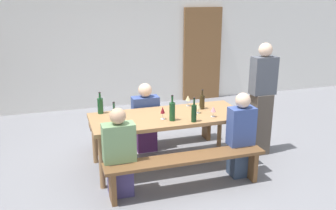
# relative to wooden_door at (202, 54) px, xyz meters

# --- Properties ---
(ground_plane) EXTENTS (24.00, 24.00, 0.00)m
(ground_plane) POSITION_rel_wooden_door_xyz_m (-1.80, -3.05, -1.05)
(ground_plane) COLOR slate
(back_wall) EXTENTS (14.00, 0.20, 3.20)m
(back_wall) POSITION_rel_wooden_door_xyz_m (-1.80, 0.14, 0.55)
(back_wall) COLOR silver
(back_wall) RESTS_ON ground
(wooden_door) EXTENTS (0.90, 0.06, 2.10)m
(wooden_door) POSITION_rel_wooden_door_xyz_m (0.00, 0.00, 0.00)
(wooden_door) COLOR brown
(wooden_door) RESTS_ON ground
(tasting_table) EXTENTS (2.14, 0.88, 0.75)m
(tasting_table) POSITION_rel_wooden_door_xyz_m (-1.80, -3.05, -0.37)
(tasting_table) COLOR #9E7247
(tasting_table) RESTS_ON ground
(bench_near) EXTENTS (2.04, 0.30, 0.45)m
(bench_near) POSITION_rel_wooden_door_xyz_m (-1.80, -3.79, -0.69)
(bench_near) COLOR brown
(bench_near) RESTS_ON ground
(bench_far) EXTENTS (2.04, 0.30, 0.45)m
(bench_far) POSITION_rel_wooden_door_xyz_m (-1.80, -2.31, -0.69)
(bench_far) COLOR brown
(bench_far) RESTS_ON ground
(wine_bottle_0) EXTENTS (0.08, 0.08, 0.31)m
(wine_bottle_0) POSITION_rel_wooden_door_xyz_m (-2.68, -2.68, -0.18)
(wine_bottle_0) COLOR #194723
(wine_bottle_0) RESTS_ON tasting_table
(wine_bottle_1) EXTENTS (0.08, 0.08, 0.30)m
(wine_bottle_1) POSITION_rel_wooden_door_xyz_m (-1.23, -2.92, -0.19)
(wine_bottle_1) COLOR #332814
(wine_bottle_1) RESTS_ON tasting_table
(wine_bottle_2) EXTENTS (0.07, 0.07, 0.33)m
(wine_bottle_2) POSITION_rel_wooden_door_xyz_m (-1.55, -3.40, -0.18)
(wine_bottle_2) COLOR #143319
(wine_bottle_2) RESTS_ON tasting_table
(wine_bottle_3) EXTENTS (0.08, 0.08, 0.35)m
(wine_bottle_3) POSITION_rel_wooden_door_xyz_m (-1.81, -3.27, -0.17)
(wine_bottle_3) COLOR #194723
(wine_bottle_3) RESTS_ON tasting_table
(wine_bottle_4) EXTENTS (0.07, 0.07, 0.36)m
(wine_bottle_4) POSITION_rel_wooden_door_xyz_m (-2.60, -3.38, -0.17)
(wine_bottle_4) COLOR #234C2D
(wine_bottle_4) RESTS_ON tasting_table
(wine_glass_0) EXTENTS (0.08, 0.08, 0.16)m
(wine_glass_0) POSITION_rel_wooden_door_xyz_m (-1.38, -2.72, -0.18)
(wine_glass_0) COLOR silver
(wine_glass_0) RESTS_ON tasting_table
(wine_glass_1) EXTENTS (0.08, 0.08, 0.15)m
(wine_glass_1) POSITION_rel_wooden_door_xyz_m (-1.23, -3.30, -0.19)
(wine_glass_1) COLOR silver
(wine_glass_1) RESTS_ON tasting_table
(wine_glass_2) EXTENTS (0.06, 0.06, 0.17)m
(wine_glass_2) POSITION_rel_wooden_door_xyz_m (-1.91, -3.19, -0.18)
(wine_glass_2) COLOR silver
(wine_glass_2) RESTS_ON tasting_table
(wine_glass_3) EXTENTS (0.07, 0.07, 0.16)m
(wine_glass_3) POSITION_rel_wooden_door_xyz_m (-1.36, -3.09, -0.19)
(wine_glass_3) COLOR silver
(wine_glass_3) RESTS_ON tasting_table
(seated_guest_near_0) EXTENTS (0.39, 0.24, 1.11)m
(seated_guest_near_0) POSITION_rel_wooden_door_xyz_m (-2.60, -3.64, -0.53)
(seated_guest_near_0) COLOR #453B6F
(seated_guest_near_0) RESTS_ON ground
(seated_guest_near_1) EXTENTS (0.34, 0.24, 1.16)m
(seated_guest_near_1) POSITION_rel_wooden_door_xyz_m (-0.97, -3.64, -0.50)
(seated_guest_near_1) COLOR #314058
(seated_guest_near_1) RESTS_ON ground
(seated_guest_far_0) EXTENTS (0.41, 0.24, 1.08)m
(seated_guest_far_0) POSITION_rel_wooden_door_xyz_m (-1.97, -2.46, -0.54)
(seated_guest_far_0) COLOR #52265C
(seated_guest_far_0) RESTS_ON ground
(standing_host) EXTENTS (0.36, 0.24, 1.70)m
(standing_host) POSITION_rel_wooden_door_xyz_m (-0.34, -3.09, -0.22)
(standing_host) COLOR #4F453C
(standing_host) RESTS_ON ground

